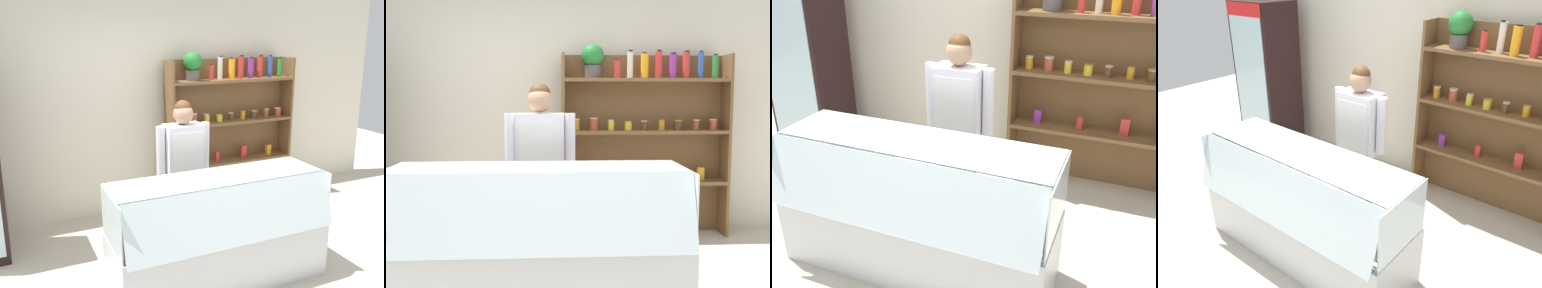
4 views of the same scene
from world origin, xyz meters
TOP-DOWN VIEW (x-y plane):
  - ground_plane at (0.00, 0.00)m, footprint 12.00×12.00m
  - back_wall at (0.00, 2.07)m, footprint 6.80×0.10m
  - shelving_unit at (0.85, 1.80)m, footprint 1.75×0.29m
  - deli_display_case at (-0.18, 0.08)m, footprint 1.96×0.71m
  - shop_clerk at (-0.18, 0.86)m, footprint 0.58×0.25m

SIDE VIEW (x-z plane):
  - ground_plane at x=0.00m, z-range 0.00..0.00m
  - deli_display_case at x=-0.18m, z-range -0.19..0.82m
  - shop_clerk at x=-0.18m, z-range 0.13..1.71m
  - shelving_unit at x=0.85m, z-range 0.12..2.13m
  - back_wall at x=0.00m, z-range 0.00..2.70m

